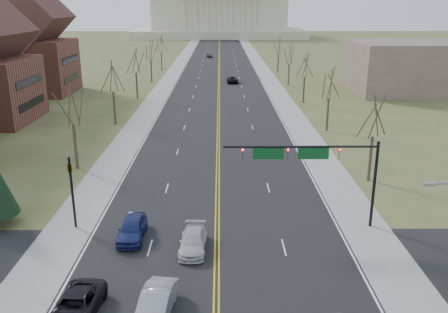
{
  "coord_description": "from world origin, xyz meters",
  "views": [
    {
      "loc": [
        0.27,
        -21.48,
        17.36
      ],
      "look_at": [
        0.63,
        22.82,
        3.0
      ],
      "focal_mm": 38.0,
      "sensor_mm": 36.0,
      "label": 1
    }
  ],
  "objects_px": {
    "car_sb_outer_lead": "(76,306)",
    "car_far_nb": "(232,79)",
    "signal_left": "(72,185)",
    "signal_mast": "(312,159)",
    "car_sb_inner_lead": "(156,304)",
    "car_sb_outer_second": "(132,229)",
    "car_far_sb": "(209,55)",
    "car_sb_inner_second": "(193,241)"
  },
  "relations": [
    {
      "from": "car_sb_outer_second",
      "to": "car_sb_inner_second",
      "type": "bearing_deg",
      "value": -21.16
    },
    {
      "from": "car_sb_outer_lead",
      "to": "car_sb_outer_second",
      "type": "distance_m",
      "value": 9.83
    },
    {
      "from": "signal_left",
      "to": "car_sb_outer_second",
      "type": "xyz_separation_m",
      "value": [
        4.95,
        -1.93,
        -2.89
      ]
    },
    {
      "from": "car_sb_outer_second",
      "to": "car_sb_outer_lead",
      "type": "bearing_deg",
      "value": -99.24
    },
    {
      "from": "signal_mast",
      "to": "car_sb_outer_lead",
      "type": "distance_m",
      "value": 20.06
    },
    {
      "from": "car_sb_inner_lead",
      "to": "car_sb_outer_second",
      "type": "height_order",
      "value": "car_sb_outer_second"
    },
    {
      "from": "car_sb_inner_second",
      "to": "car_sb_outer_second",
      "type": "bearing_deg",
      "value": 161.28
    },
    {
      "from": "signal_left",
      "to": "car_far_sb",
      "type": "height_order",
      "value": "signal_left"
    },
    {
      "from": "signal_mast",
      "to": "car_sb_inner_lead",
      "type": "height_order",
      "value": "signal_mast"
    },
    {
      "from": "signal_mast",
      "to": "car_far_sb",
      "type": "height_order",
      "value": "signal_mast"
    },
    {
      "from": "car_sb_inner_lead",
      "to": "car_far_nb",
      "type": "distance_m",
      "value": 85.48
    },
    {
      "from": "car_sb_outer_second",
      "to": "car_far_nb",
      "type": "relative_size",
      "value": 0.91
    },
    {
      "from": "signal_mast",
      "to": "car_sb_outer_lead",
      "type": "xyz_separation_m",
      "value": [
        -15.54,
        -11.64,
        -5.03
      ]
    },
    {
      "from": "car_sb_inner_lead",
      "to": "car_far_nb",
      "type": "bearing_deg",
      "value": 92.93
    },
    {
      "from": "signal_mast",
      "to": "car_sb_inner_second",
      "type": "distance_m",
      "value": 11.16
    },
    {
      "from": "car_sb_outer_lead",
      "to": "car_far_nb",
      "type": "relative_size",
      "value": 0.99
    },
    {
      "from": "car_sb_inner_second",
      "to": "car_far_sb",
      "type": "distance_m",
      "value": 130.75
    },
    {
      "from": "car_sb_outer_lead",
      "to": "car_far_nb",
      "type": "height_order",
      "value": "car_far_nb"
    },
    {
      "from": "car_sb_inner_lead",
      "to": "car_far_sb",
      "type": "distance_m",
      "value": 138.58
    },
    {
      "from": "car_sb_inner_second",
      "to": "car_sb_outer_second",
      "type": "xyz_separation_m",
      "value": [
        -4.81,
        1.84,
        0.14
      ]
    },
    {
      "from": "signal_mast",
      "to": "car_sb_inner_second",
      "type": "relative_size",
      "value": 2.6
    },
    {
      "from": "signal_left",
      "to": "car_sb_outer_lead",
      "type": "distance_m",
      "value": 12.49
    },
    {
      "from": "signal_left",
      "to": "car_far_sb",
      "type": "bearing_deg",
      "value": 86.36
    },
    {
      "from": "car_sb_outer_second",
      "to": "car_far_nb",
      "type": "bearing_deg",
      "value": 82.51
    },
    {
      "from": "signal_mast",
      "to": "car_sb_inner_second",
      "type": "height_order",
      "value": "signal_mast"
    },
    {
      "from": "car_far_nb",
      "to": "car_sb_inner_second",
      "type": "bearing_deg",
      "value": 84.52
    },
    {
      "from": "car_sb_outer_second",
      "to": "car_far_sb",
      "type": "height_order",
      "value": "car_sb_outer_second"
    },
    {
      "from": "car_sb_inner_lead",
      "to": "car_sb_outer_lead",
      "type": "distance_m",
      "value": 4.62
    },
    {
      "from": "car_sb_outer_lead",
      "to": "signal_mast",
      "type": "bearing_deg",
      "value": 41.41
    },
    {
      "from": "signal_mast",
      "to": "car_sb_inner_lead",
      "type": "distance_m",
      "value": 16.69
    },
    {
      "from": "car_sb_inner_lead",
      "to": "car_far_sb",
      "type": "relative_size",
      "value": 1.08
    },
    {
      "from": "signal_mast",
      "to": "car_far_nb",
      "type": "xyz_separation_m",
      "value": [
        -4.37,
        73.62,
        -5.02
      ]
    },
    {
      "from": "car_sb_inner_second",
      "to": "car_far_sb",
      "type": "relative_size",
      "value": 1.03
    },
    {
      "from": "car_sb_outer_lead",
      "to": "car_sb_outer_second",
      "type": "relative_size",
      "value": 1.08
    },
    {
      "from": "signal_mast",
      "to": "car_sb_outer_second",
      "type": "xyz_separation_m",
      "value": [
        -14.0,
        -1.93,
        -4.93
      ]
    },
    {
      "from": "signal_mast",
      "to": "car_sb_outer_lead",
      "type": "height_order",
      "value": "signal_mast"
    },
    {
      "from": "signal_mast",
      "to": "car_sb_inner_lead",
      "type": "xyz_separation_m",
      "value": [
        -10.92,
        -11.61,
        -4.95
      ]
    },
    {
      "from": "signal_left",
      "to": "car_sb_outer_lead",
      "type": "bearing_deg",
      "value": -73.69
    },
    {
      "from": "signal_left",
      "to": "car_far_nb",
      "type": "xyz_separation_m",
      "value": [
        14.57,
        73.62,
        -2.97
      ]
    },
    {
      "from": "signal_mast",
      "to": "car_far_nb",
      "type": "distance_m",
      "value": 73.92
    },
    {
      "from": "signal_left",
      "to": "car_far_nb",
      "type": "height_order",
      "value": "signal_left"
    },
    {
      "from": "car_sb_inner_second",
      "to": "car_far_sb",
      "type": "bearing_deg",
      "value": 92.93
    }
  ]
}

